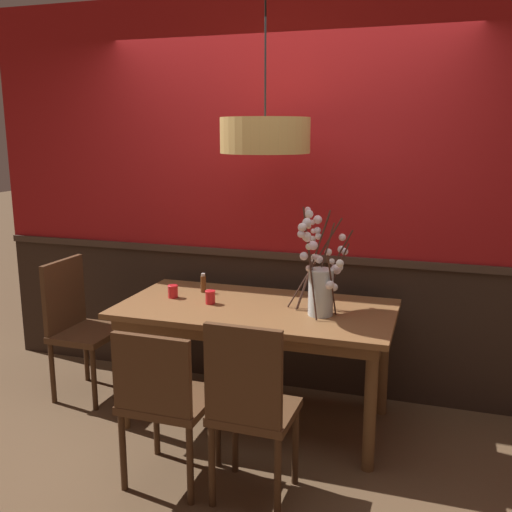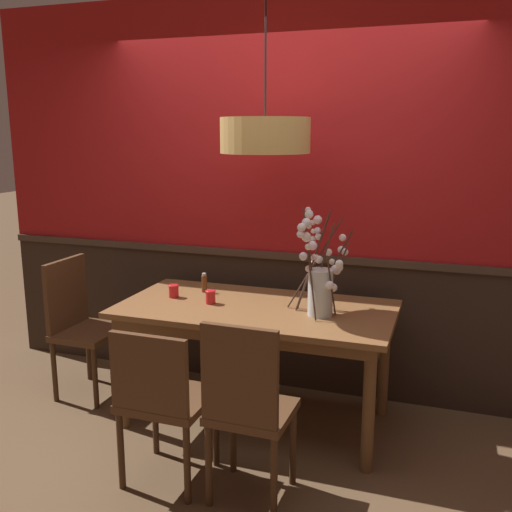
{
  "view_description": "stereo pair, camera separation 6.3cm",
  "coord_description": "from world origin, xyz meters",
  "px_view_note": "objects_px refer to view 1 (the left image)",
  "views": [
    {
      "loc": [
        1.07,
        -3.32,
        1.86
      ],
      "look_at": [
        0.0,
        0.0,
        1.1
      ],
      "focal_mm": 40.57,
      "sensor_mm": 36.0,
      "label": 1
    },
    {
      "loc": [
        1.13,
        -3.3,
        1.86
      ],
      "look_at": [
        0.0,
        0.0,
        1.1
      ],
      "focal_mm": 40.57,
      "sensor_mm": 36.0,
      "label": 2
    }
  ],
  "objects_px": {
    "vase_with_blossoms": "(320,280)",
    "pendant_lamp": "(265,135)",
    "chair_near_side_left": "(164,397)",
    "candle_holder_nearer_edge": "(173,291)",
    "condiment_bottle": "(203,283)",
    "chair_far_side_left": "(252,304)",
    "candle_holder_nearer_center": "(210,297)",
    "dining_table": "(256,319)",
    "chair_near_side_right": "(250,404)",
    "chair_head_west_end": "(78,321)"
  },
  "relations": [
    {
      "from": "candle_holder_nearer_edge",
      "to": "pendant_lamp",
      "type": "height_order",
      "value": "pendant_lamp"
    },
    {
      "from": "chair_near_side_left",
      "to": "candle_holder_nearer_edge",
      "type": "relative_size",
      "value": 10.41
    },
    {
      "from": "vase_with_blossoms",
      "to": "pendant_lamp",
      "type": "relative_size",
      "value": 0.61
    },
    {
      "from": "chair_far_side_left",
      "to": "chair_head_west_end",
      "type": "bearing_deg",
      "value": -139.79
    },
    {
      "from": "chair_near_side_right",
      "to": "candle_holder_nearer_edge",
      "type": "bearing_deg",
      "value": 134.09
    },
    {
      "from": "chair_head_west_end",
      "to": "candle_holder_nearer_center",
      "type": "distance_m",
      "value": 1.07
    },
    {
      "from": "chair_near_side_left",
      "to": "pendant_lamp",
      "type": "height_order",
      "value": "pendant_lamp"
    },
    {
      "from": "chair_head_west_end",
      "to": "chair_near_side_right",
      "type": "bearing_deg",
      "value": -27.96
    },
    {
      "from": "candle_holder_nearer_edge",
      "to": "vase_with_blossoms",
      "type": "bearing_deg",
      "value": -2.5
    },
    {
      "from": "chair_near_side_right",
      "to": "chair_head_west_end",
      "type": "distance_m",
      "value": 1.77
    },
    {
      "from": "chair_head_west_end",
      "to": "chair_near_side_left",
      "type": "distance_m",
      "value": 1.36
    },
    {
      "from": "chair_far_side_left",
      "to": "vase_with_blossoms",
      "type": "bearing_deg",
      "value": -50.92
    },
    {
      "from": "condiment_bottle",
      "to": "chair_near_side_right",
      "type": "bearing_deg",
      "value": -56.58
    },
    {
      "from": "chair_near_side_right",
      "to": "pendant_lamp",
      "type": "distance_m",
      "value": 1.57
    },
    {
      "from": "candle_holder_nearer_center",
      "to": "condiment_bottle",
      "type": "bearing_deg",
      "value": 122.03
    },
    {
      "from": "dining_table",
      "to": "candle_holder_nearer_edge",
      "type": "bearing_deg",
      "value": 178.47
    },
    {
      "from": "condiment_bottle",
      "to": "dining_table",
      "type": "bearing_deg",
      "value": -24.29
    },
    {
      "from": "chair_head_west_end",
      "to": "condiment_bottle",
      "type": "xyz_separation_m",
      "value": [
        0.88,
        0.2,
        0.3
      ]
    },
    {
      "from": "dining_table",
      "to": "candle_holder_nearer_edge",
      "type": "height_order",
      "value": "candle_holder_nearer_edge"
    },
    {
      "from": "chair_near_side_right",
      "to": "candle_holder_nearer_edge",
      "type": "relative_size",
      "value": 11.52
    },
    {
      "from": "chair_near_side_left",
      "to": "candle_holder_nearer_edge",
      "type": "height_order",
      "value": "chair_near_side_left"
    },
    {
      "from": "candle_holder_nearer_center",
      "to": "condiment_bottle",
      "type": "distance_m",
      "value": 0.28
    },
    {
      "from": "vase_with_blossoms",
      "to": "candle_holder_nearer_edge",
      "type": "height_order",
      "value": "vase_with_blossoms"
    },
    {
      "from": "chair_head_west_end",
      "to": "chair_near_side_left",
      "type": "height_order",
      "value": "chair_head_west_end"
    },
    {
      "from": "chair_far_side_left",
      "to": "chair_near_side_right",
      "type": "bearing_deg",
      "value": -72.15
    },
    {
      "from": "vase_with_blossoms",
      "to": "candle_holder_nearer_center",
      "type": "height_order",
      "value": "vase_with_blossoms"
    },
    {
      "from": "chair_head_west_end",
      "to": "chair_far_side_left",
      "type": "distance_m",
      "value": 1.33
    },
    {
      "from": "chair_near_side_right",
      "to": "chair_near_side_left",
      "type": "height_order",
      "value": "chair_near_side_right"
    },
    {
      "from": "chair_head_west_end",
      "to": "pendant_lamp",
      "type": "relative_size",
      "value": 0.93
    },
    {
      "from": "chair_far_side_left",
      "to": "pendant_lamp",
      "type": "xyz_separation_m",
      "value": [
        0.35,
        -0.81,
        1.32
      ]
    },
    {
      "from": "chair_far_side_left",
      "to": "vase_with_blossoms",
      "type": "xyz_separation_m",
      "value": [
        0.72,
        -0.89,
        0.48
      ]
    },
    {
      "from": "vase_with_blossoms",
      "to": "candle_holder_nearer_edge",
      "type": "xyz_separation_m",
      "value": [
        -1.0,
        0.04,
        -0.17
      ]
    },
    {
      "from": "condiment_bottle",
      "to": "chair_head_west_end",
      "type": "bearing_deg",
      "value": -167.11
    },
    {
      "from": "chair_far_side_left",
      "to": "candle_holder_nearer_edge",
      "type": "xyz_separation_m",
      "value": [
        -0.28,
        -0.84,
        0.31
      ]
    },
    {
      "from": "chair_near_side_right",
      "to": "pendant_lamp",
      "type": "relative_size",
      "value": 0.93
    },
    {
      "from": "candle_holder_nearer_center",
      "to": "pendant_lamp",
      "type": "relative_size",
      "value": 0.08
    },
    {
      "from": "vase_with_blossoms",
      "to": "pendant_lamp",
      "type": "distance_m",
      "value": 0.92
    },
    {
      "from": "pendant_lamp",
      "to": "chair_near_side_right",
      "type": "bearing_deg",
      "value": -77.42
    },
    {
      "from": "dining_table",
      "to": "pendant_lamp",
      "type": "xyz_separation_m",
      "value": [
        0.04,
        0.05,
        1.14
      ]
    },
    {
      "from": "chair_head_west_end",
      "to": "candle_holder_nearer_center",
      "type": "xyz_separation_m",
      "value": [
        1.03,
        -0.04,
        0.28
      ]
    },
    {
      "from": "condiment_bottle",
      "to": "candle_holder_nearer_center",
      "type": "bearing_deg",
      "value": -57.97
    },
    {
      "from": "chair_far_side_left",
      "to": "candle_holder_nearer_center",
      "type": "distance_m",
      "value": 0.95
    },
    {
      "from": "vase_with_blossoms",
      "to": "pendant_lamp",
      "type": "height_order",
      "value": "pendant_lamp"
    },
    {
      "from": "chair_head_west_end",
      "to": "pendant_lamp",
      "type": "distance_m",
      "value": 1.88
    },
    {
      "from": "chair_near_side_right",
      "to": "chair_near_side_left",
      "type": "distance_m",
      "value": 0.48
    },
    {
      "from": "chair_near_side_left",
      "to": "condiment_bottle",
      "type": "height_order",
      "value": "condiment_bottle"
    },
    {
      "from": "chair_far_side_left",
      "to": "chair_near_side_left",
      "type": "height_order",
      "value": "chair_far_side_left"
    },
    {
      "from": "vase_with_blossoms",
      "to": "dining_table",
      "type": "bearing_deg",
      "value": 176.15
    },
    {
      "from": "candle_holder_nearer_edge",
      "to": "chair_head_west_end",
      "type": "bearing_deg",
      "value": -178.65
    },
    {
      "from": "condiment_bottle",
      "to": "chair_far_side_left",
      "type": "bearing_deg",
      "value": 78.33
    }
  ]
}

